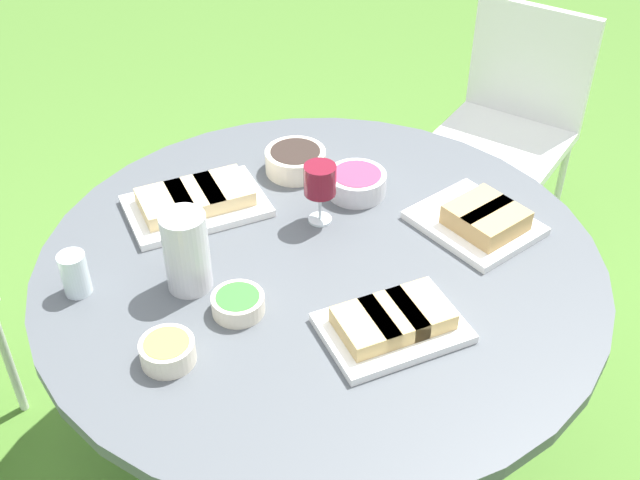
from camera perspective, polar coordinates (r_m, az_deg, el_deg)
ground_plane at (r=2.44m, az=0.00°, el=-14.70°), size 40.00×40.00×0.00m
dining_table at (r=1.96m, az=0.00°, el=-3.40°), size 1.35×1.35×0.73m
chair_near_left at (r=2.97m, az=13.49°, el=8.66°), size 0.60×0.61×0.89m
water_pitcher at (r=1.80m, az=-9.48°, el=-0.80°), size 0.11×0.10×0.20m
wine_glass at (r=1.96m, az=-0.00°, el=4.17°), size 0.08×0.08×0.16m
platter_bread_main at (r=1.71m, az=5.20°, el=-5.86°), size 0.29×0.35×0.06m
platter_charcuterie at (r=2.07m, az=-8.83°, el=2.76°), size 0.32×0.40×0.06m
platter_sandwich_side at (r=2.02m, az=11.35°, el=1.40°), size 0.37×0.35×0.07m
bowl_fries at (r=1.68m, az=-10.79°, el=-7.72°), size 0.11×0.11×0.05m
bowl_salad at (r=1.76m, az=-5.85°, el=-4.47°), size 0.12×0.12×0.04m
bowl_olives at (r=2.19m, az=-1.76°, el=5.72°), size 0.17×0.17×0.06m
bowl_dip_red at (r=2.11m, az=2.62°, el=4.13°), size 0.16×0.16×0.06m
cup_water_near at (r=1.87m, az=-17.04°, el=-2.31°), size 0.06×0.06×0.10m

